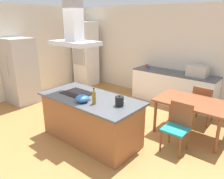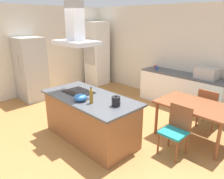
{
  "view_description": "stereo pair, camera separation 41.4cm",
  "coord_description": "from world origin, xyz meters",
  "px_view_note": "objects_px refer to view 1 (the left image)",
  "views": [
    {
      "loc": [
        2.8,
        -2.69,
        2.34
      ],
      "look_at": [
        0.21,
        0.4,
        1.0
      ],
      "focal_mm": 34.78,
      "sensor_mm": 36.0,
      "label": 1
    },
    {
      "loc": [
        3.1,
        -2.4,
        2.34
      ],
      "look_at": [
        0.21,
        0.4,
        1.0
      ],
      "focal_mm": 34.78,
      "sensor_mm": 36.0,
      "label": 2
    }
  ],
  "objects_px": {
    "cooktop": "(77,93)",
    "refrigerator": "(20,71)",
    "coffee_mug_red": "(147,66)",
    "wall_oven_stack": "(86,54)",
    "countertop_microwave": "(198,71)",
    "coffee_mug_blue": "(148,67)",
    "mixing_bowl": "(82,99)",
    "range_hood": "(74,31)",
    "tea_kettle": "(120,101)",
    "dining_table": "(192,105)",
    "olive_oil_bottle": "(94,97)",
    "chair_facing_back_wall": "(203,103)",
    "chair_facing_island": "(178,124)"
  },
  "relations": [
    {
      "from": "refrigerator",
      "to": "range_hood",
      "type": "distance_m",
      "value": 2.89
    },
    {
      "from": "olive_oil_bottle",
      "to": "coffee_mug_red",
      "type": "height_order",
      "value": "olive_oil_bottle"
    },
    {
      "from": "mixing_bowl",
      "to": "countertop_microwave",
      "type": "height_order",
      "value": "countertop_microwave"
    },
    {
      "from": "olive_oil_bottle",
      "to": "range_hood",
      "type": "bearing_deg",
      "value": 164.14
    },
    {
      "from": "wall_oven_stack",
      "to": "tea_kettle",
      "type": "bearing_deg",
      "value": -36.08
    },
    {
      "from": "cooktop",
      "to": "refrigerator",
      "type": "height_order",
      "value": "refrigerator"
    },
    {
      "from": "coffee_mug_red",
      "to": "range_hood",
      "type": "height_order",
      "value": "range_hood"
    },
    {
      "from": "coffee_mug_red",
      "to": "chair_facing_back_wall",
      "type": "relative_size",
      "value": 0.1
    },
    {
      "from": "mixing_bowl",
      "to": "range_hood",
      "type": "bearing_deg",
      "value": 148.52
    },
    {
      "from": "coffee_mug_red",
      "to": "countertop_microwave",
      "type": "bearing_deg",
      "value": -2.94
    },
    {
      "from": "coffee_mug_red",
      "to": "chair_facing_back_wall",
      "type": "bearing_deg",
      "value": -22.85
    },
    {
      "from": "coffee_mug_red",
      "to": "chair_facing_island",
      "type": "xyz_separation_m",
      "value": [
        1.99,
        -2.17,
        -0.44
      ]
    },
    {
      "from": "range_hood",
      "to": "cooktop",
      "type": "bearing_deg",
      "value": 0.0
    },
    {
      "from": "cooktop",
      "to": "mixing_bowl",
      "type": "distance_m",
      "value": 0.5
    },
    {
      "from": "refrigerator",
      "to": "olive_oil_bottle",
      "type": "bearing_deg",
      "value": -6.72
    },
    {
      "from": "mixing_bowl",
      "to": "cooktop",
      "type": "bearing_deg",
      "value": 148.52
    },
    {
      "from": "tea_kettle",
      "to": "olive_oil_bottle",
      "type": "bearing_deg",
      "value": -150.39
    },
    {
      "from": "olive_oil_bottle",
      "to": "range_hood",
      "type": "distance_m",
      "value": 1.27
    },
    {
      "from": "range_hood",
      "to": "countertop_microwave",
      "type": "bearing_deg",
      "value": 64.72
    },
    {
      "from": "cooktop",
      "to": "dining_table",
      "type": "xyz_separation_m",
      "value": [
        1.8,
        1.46,
        -0.24
      ]
    },
    {
      "from": "cooktop",
      "to": "countertop_microwave",
      "type": "distance_m",
      "value": 3.19
    },
    {
      "from": "chair_facing_back_wall",
      "to": "chair_facing_island",
      "type": "relative_size",
      "value": 1.0
    },
    {
      "from": "tea_kettle",
      "to": "range_hood",
      "type": "height_order",
      "value": "range_hood"
    },
    {
      "from": "tea_kettle",
      "to": "wall_oven_stack",
      "type": "distance_m",
      "value": 4.43
    },
    {
      "from": "tea_kettle",
      "to": "countertop_microwave",
      "type": "height_order",
      "value": "countertop_microwave"
    },
    {
      "from": "coffee_mug_blue",
      "to": "range_hood",
      "type": "xyz_separation_m",
      "value": [
        0.07,
        -2.85,
        1.16
      ]
    },
    {
      "from": "chair_facing_back_wall",
      "to": "coffee_mug_red",
      "type": "bearing_deg",
      "value": 157.15
    },
    {
      "from": "tea_kettle",
      "to": "coffee_mug_red",
      "type": "bearing_deg",
      "value": 112.74
    },
    {
      "from": "cooktop",
      "to": "refrigerator",
      "type": "relative_size",
      "value": 0.33
    },
    {
      "from": "coffee_mug_blue",
      "to": "cooktop",
      "type": "bearing_deg",
      "value": -88.54
    },
    {
      "from": "tea_kettle",
      "to": "wall_oven_stack",
      "type": "bearing_deg",
      "value": 143.92
    },
    {
      "from": "mixing_bowl",
      "to": "chair_facing_island",
      "type": "bearing_deg",
      "value": 37.26
    },
    {
      "from": "cooktop",
      "to": "coffee_mug_red",
      "type": "distance_m",
      "value": 2.97
    },
    {
      "from": "cooktop",
      "to": "wall_oven_stack",
      "type": "relative_size",
      "value": 0.27
    },
    {
      "from": "mixing_bowl",
      "to": "dining_table",
      "type": "relative_size",
      "value": 0.17
    },
    {
      "from": "cooktop",
      "to": "chair_facing_back_wall",
      "type": "height_order",
      "value": "cooktop"
    },
    {
      "from": "mixing_bowl",
      "to": "chair_facing_back_wall",
      "type": "relative_size",
      "value": 0.27
    },
    {
      "from": "dining_table",
      "to": "olive_oil_bottle",
      "type": "bearing_deg",
      "value": -125.12
    },
    {
      "from": "olive_oil_bottle",
      "to": "chair_facing_back_wall",
      "type": "relative_size",
      "value": 0.33
    },
    {
      "from": "wall_oven_stack",
      "to": "coffee_mug_red",
      "type": "bearing_deg",
      "value": 7.58
    },
    {
      "from": "mixing_bowl",
      "to": "tea_kettle",
      "type": "bearing_deg",
      "value": 25.67
    },
    {
      "from": "tea_kettle",
      "to": "range_hood",
      "type": "bearing_deg",
      "value": -177.87
    },
    {
      "from": "coffee_mug_blue",
      "to": "wall_oven_stack",
      "type": "distance_m",
      "value": 2.48
    },
    {
      "from": "olive_oil_bottle",
      "to": "coffee_mug_red",
      "type": "xyz_separation_m",
      "value": [
        -0.83,
        3.14,
        -0.08
      ]
    },
    {
      "from": "chair_facing_island",
      "to": "range_hood",
      "type": "relative_size",
      "value": 0.99
    },
    {
      "from": "tea_kettle",
      "to": "mixing_bowl",
      "type": "distance_m",
      "value": 0.68
    },
    {
      "from": "cooktop",
      "to": "coffee_mug_red",
      "type": "bearing_deg",
      "value": 93.61
    },
    {
      "from": "cooktop",
      "to": "chair_facing_back_wall",
      "type": "bearing_deg",
      "value": 49.69
    },
    {
      "from": "mixing_bowl",
      "to": "countertop_microwave",
      "type": "relative_size",
      "value": 0.48
    },
    {
      "from": "refrigerator",
      "to": "range_hood",
      "type": "xyz_separation_m",
      "value": [
        2.62,
        -0.2,
        1.19
      ]
    }
  ]
}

